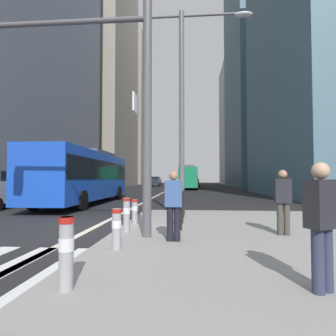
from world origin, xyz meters
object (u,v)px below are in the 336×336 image
Objects in this scene: city_bus_red_distant at (192,177)px; pedestrian_walking at (174,202)px; bollard_right at (127,213)px; bollard_front at (66,249)px; sedan_white_oncoming at (1,189)px; car_receding_near at (194,182)px; bollard_back at (135,210)px; street_lamp_post at (182,83)px; bollard_left at (117,227)px; pedestrian_waiting at (283,199)px; pedestrian_far at (321,220)px; city_bus_red_receding at (189,177)px; traffic_signal_gantry at (79,79)px; city_bus_blue_oncoming at (85,174)px; car_oncoming_mid at (156,181)px.

pedestrian_walking is at bearing -90.71° from city_bus_red_distant.
bollard_front is at bearing -88.27° from bollard_right.
car_receding_near is at bearing 74.20° from sedan_white_oncoming.
bollard_back is (8.35, -5.46, -0.41)m from sedan_white_oncoming.
car_receding_near is (0.19, -12.69, -0.85)m from city_bus_red_distant.
sedan_white_oncoming is 39.00m from car_receding_near.
car_receding_near is 4.57× the size of bollard_right.
car_receding_near reaches higher than bollard_back.
bollard_back is at bearing -123.63° from street_lamp_post.
city_bus_red_distant reaches higher than pedestrian_walking.
bollard_left is (0.11, 2.01, -0.06)m from bollard_front.
pedestrian_waiting is (1.98, -57.06, -0.79)m from city_bus_red_distant.
pedestrian_waiting is (1.79, -44.37, 0.06)m from car_receding_near.
city_bus_red_distant is 12.72m from car_receding_near.
pedestrian_far is at bearing -41.56° from sedan_white_oncoming.
pedestrian_waiting is at bearing -0.87° from bollard_right.
city_bus_red_receding is 31.11m from street_lamp_post.
sedan_white_oncoming is 0.72× the size of traffic_signal_gantry.
city_bus_red_distant is at bearing 86.90° from traffic_signal_gantry.
traffic_signal_gantry is 3.90m from pedestrian_walking.
city_bus_red_receding is 35.32m from pedestrian_walking.
city_bus_blue_oncoming is 15.37m from pedestrian_far.
car_oncoming_mid is (-6.66, 13.42, -0.85)m from city_bus_red_receding.
traffic_signal_gantry is at bearing 145.31° from pedestrian_far.
bollard_front reaches higher than bollard_right.
car_oncoming_mid is 52.11m from pedestrian_far.
city_bus_red_receding reaches higher than bollard_right.
city_bus_red_distant is at bearing 89.28° from street_lamp_post.
bollard_left is (8.63, -8.58, -0.39)m from sedan_white_oncoming.
pedestrian_waiting is 1.01× the size of pedestrian_far.
bollard_front is 1.21× the size of bollard_back.
bollard_left is 0.90× the size of bollard_right.
city_bus_blue_oncoming is at bearing 110.50° from traffic_signal_gantry.
city_bus_red_receding is 1.45× the size of street_lamp_post.
car_oncoming_mid is at bearing 155.25° from car_receding_near.
car_oncoming_mid is at bearing 98.53° from street_lamp_post.
street_lamp_post is at bearing -81.47° from car_oncoming_mid.
street_lamp_post is at bearing -91.21° from car_receding_near.
sedan_white_oncoming is at bearing 146.84° from bollard_back.
traffic_signal_gantry is at bearing -94.03° from city_bus_red_receding.
street_lamp_post is 8.68m from bollard_front.
traffic_signal_gantry is 6.17m from pedestrian_far.
pedestrian_walking is (6.60, -48.74, 0.03)m from car_oncoming_mid.
city_bus_red_receding is 7.15× the size of pedestrian_waiting.
pedestrian_waiting is at bearing -87.69° from car_receding_near.
city_bus_blue_oncoming is 6.96× the size of pedestrian_waiting.
car_oncoming_mid is 49.18m from pedestrian_walking.
pedestrian_far is at bearing -100.79° from pedestrian_waiting.
sedan_white_oncoming is 14.16m from pedestrian_waiting.
sedan_white_oncoming is 12.42m from pedestrian_walking.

